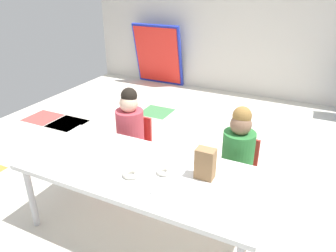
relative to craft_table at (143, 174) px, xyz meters
name	(u,v)px	position (x,y,z in m)	size (l,w,h in m)	color
ground_plane	(171,173)	(-0.18, 0.84, -0.54)	(5.54, 5.52, 0.02)	silver
back_wall	(249,9)	(-0.16, 3.60, 0.84)	(5.54, 0.10, 2.73)	beige
craft_table	(143,174)	(0.00, 0.00, 0.00)	(1.80, 0.78, 0.57)	white
seated_child_near_camera	(130,126)	(-0.49, 0.62, 0.03)	(0.32, 0.32, 0.92)	red
seated_child_middle_seat	(238,149)	(0.54, 0.62, 0.03)	(0.32, 0.31, 0.92)	red
folded_activity_table	(158,55)	(-1.67, 3.41, 0.01)	(0.90, 0.29, 1.09)	#1E33BF
paper_bag_brown	(205,164)	(0.44, 0.09, 0.16)	(0.13, 0.09, 0.22)	#9E754C
paper_plate_near_edge	(131,176)	(-0.02, -0.13, 0.05)	(0.18, 0.18, 0.01)	white
paper_plate_center_table	(160,187)	(0.22, -0.15, 0.05)	(0.18, 0.18, 0.01)	white
donut_powdered_on_plate	(131,174)	(-0.02, -0.13, 0.07)	(0.12, 0.12, 0.03)	white
donut_powdered_loose	(164,171)	(0.16, 0.01, 0.06)	(0.10, 0.10, 0.03)	white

